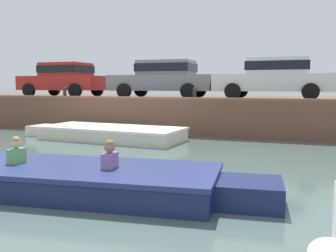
# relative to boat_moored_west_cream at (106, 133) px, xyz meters

# --- Properties ---
(ground_plane) EXTENTS (400.00, 400.00, 0.00)m
(ground_plane) POSITION_rel_boat_moored_west_cream_xyz_m (4.37, -4.24, -0.23)
(ground_plane) COLOR #4C605B
(far_quay_wall) EXTENTS (60.00, 6.00, 1.35)m
(far_quay_wall) POSITION_rel_boat_moored_west_cream_xyz_m (4.37, 4.75, 0.45)
(far_quay_wall) COLOR brown
(far_quay_wall) RESTS_ON ground
(far_wall_coping) EXTENTS (60.00, 0.24, 0.08)m
(far_wall_coping) POSITION_rel_boat_moored_west_cream_xyz_m (4.37, 1.87, 1.17)
(far_wall_coping) COLOR brown
(far_wall_coping) RESTS_ON far_quay_wall
(boat_moored_west_cream) EXTENTS (6.01, 2.35, 0.45)m
(boat_moored_west_cream) POSITION_rel_boat_moored_west_cream_xyz_m (0.00, 0.00, 0.00)
(boat_moored_west_cream) COLOR silver
(boat_moored_west_cream) RESTS_ON ground
(motorboat_passing) EXTENTS (6.40, 2.42, 0.96)m
(motorboat_passing) POSITION_rel_boat_moored_west_cream_xyz_m (2.80, -5.90, 0.02)
(motorboat_passing) COLOR navy
(motorboat_passing) RESTS_ON ground
(car_leftmost_red) EXTENTS (3.98, 2.03, 1.54)m
(car_leftmost_red) POSITION_rel_boat_moored_west_cream_xyz_m (-4.02, 3.41, 1.97)
(car_leftmost_red) COLOR #B2231E
(car_leftmost_red) RESTS_ON far_quay_wall
(car_left_inner_grey) EXTENTS (4.43, 2.01, 1.54)m
(car_left_inner_grey) POSITION_rel_boat_moored_west_cream_xyz_m (0.89, 3.42, 1.97)
(car_left_inner_grey) COLOR slate
(car_left_inner_grey) RESTS_ON far_quay_wall
(car_centre_white) EXTENTS (4.39, 1.95, 1.54)m
(car_centre_white) POSITION_rel_boat_moored_west_cream_xyz_m (5.36, 3.41, 1.97)
(car_centre_white) COLOR white
(car_centre_white) RESTS_ON far_quay_wall
(mooring_bollard_west) EXTENTS (0.15, 0.15, 0.44)m
(mooring_bollard_west) POSITION_rel_boat_moored_west_cream_xyz_m (-3.04, 2.00, 1.37)
(mooring_bollard_west) COLOR #2D2B28
(mooring_bollard_west) RESTS_ON far_quay_wall
(mooring_bollard_mid) EXTENTS (0.15, 0.15, 0.44)m
(mooring_bollard_mid) POSITION_rel_boat_moored_west_cream_xyz_m (2.62, 2.00, 1.37)
(mooring_bollard_mid) COLOR #2D2B28
(mooring_bollard_mid) RESTS_ON far_quay_wall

